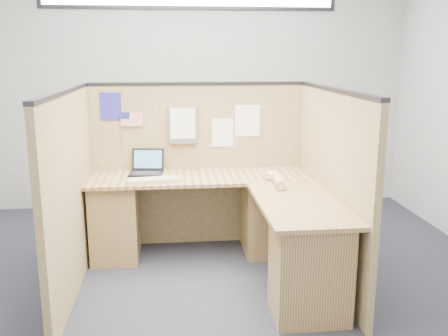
{
  "coord_description": "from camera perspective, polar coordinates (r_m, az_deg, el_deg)",
  "views": [
    {
      "loc": [
        -0.23,
        -3.58,
        1.78
      ],
      "look_at": [
        0.2,
        0.5,
        0.84
      ],
      "focal_mm": 40.0,
      "sensor_mm": 36.0,
      "label": 1
    }
  ],
  "objects": [
    {
      "name": "paper_left",
      "position": [
        4.64,
        2.72,
        5.41
      ],
      "size": [
        0.23,
        0.01,
        0.29
      ],
      "primitive_type": "cube",
      "rotation": [
        0.0,
        0.0,
        -0.04
      ],
      "color": "white",
      "rests_on": "cubicle_partitions"
    },
    {
      "name": "laptop",
      "position": [
        4.53,
        -8.89,
        0.05
      ],
      "size": [
        0.31,
        0.31,
        0.21
      ],
      "rotation": [
        0.0,
        0.0,
        -0.12
      ],
      "color": "black",
      "rests_on": "l_desk"
    },
    {
      "name": "american_flag",
      "position": [
        4.59,
        -10.77,
        5.35
      ],
      "size": [
        0.2,
        0.01,
        0.34
      ],
      "color": "olive",
      "rests_on": "cubicle_partitions"
    },
    {
      "name": "hand_forearm",
      "position": [
        4.12,
        6.04,
        -1.3
      ],
      "size": [
        0.12,
        0.42,
        0.09
      ],
      "color": "tan",
      "rests_on": "l_desk"
    },
    {
      "name": "paper_right",
      "position": [
        4.63,
        -0.11,
        4.07
      ],
      "size": [
        0.21,
        0.02,
        0.26
      ],
      "primitive_type": "cube",
      "rotation": [
        0.0,
        0.0,
        0.08
      ],
      "color": "white",
      "rests_on": "cubicle_partitions"
    },
    {
      "name": "file_holder",
      "position": [
        4.57,
        -4.73,
        4.91
      ],
      "size": [
        0.26,
        0.05,
        0.33
      ],
      "color": "slate",
      "rests_on": "cubicle_partitions"
    },
    {
      "name": "keyboard",
      "position": [
        4.23,
        -8.04,
        -1.36
      ],
      "size": [
        0.46,
        0.21,
        0.03
      ],
      "rotation": [
        0.0,
        0.0,
        0.13
      ],
      "color": "gray",
      "rests_on": "l_desk"
    },
    {
      "name": "mouse",
      "position": [
        4.27,
        5.48,
        -1.03
      ],
      "size": [
        0.13,
        0.1,
        0.05
      ],
      "primitive_type": "ellipsoid",
      "rotation": [
        0.0,
        0.0,
        0.27
      ],
      "color": "silver",
      "rests_on": "l_desk"
    },
    {
      "name": "l_desk",
      "position": [
        4.13,
        0.15,
        -6.69
      ],
      "size": [
        1.95,
        1.75,
        0.73
      ],
      "color": "brown",
      "rests_on": "floor"
    },
    {
      "name": "wall_back",
      "position": [
        5.85,
        -3.76,
        9.17
      ],
      "size": [
        5.0,
        0.0,
        5.0
      ],
      "primitive_type": "plane",
      "rotation": [
        1.57,
        0.0,
        0.0
      ],
      "color": "#9C9EA1",
      "rests_on": "floor"
    },
    {
      "name": "wall_front",
      "position": [
        1.4,
        3.83,
        -2.7
      ],
      "size": [
        5.0,
        0.0,
        5.0
      ],
      "primitive_type": "plane",
      "rotation": [
        -1.57,
        0.0,
        0.0
      ],
      "color": "#9C9EA1",
      "rests_on": "floor"
    },
    {
      "name": "blue_poster",
      "position": [
        4.61,
        -12.84,
        6.88
      ],
      "size": [
        0.19,
        0.01,
        0.25
      ],
      "primitive_type": "cube",
      "rotation": [
        0.0,
        0.0,
        -0.01
      ],
      "color": "#252198",
      "rests_on": "cubicle_partitions"
    },
    {
      "name": "floor",
      "position": [
        4.0,
        -2.1,
        -13.45
      ],
      "size": [
        5.0,
        5.0,
        0.0
      ],
      "primitive_type": "plane",
      "color": "black",
      "rests_on": "ground"
    },
    {
      "name": "cubicle_partitions",
      "position": [
        4.14,
        -2.59,
        -1.22
      ],
      "size": [
        2.06,
        1.83,
        1.53
      ],
      "color": "brown",
      "rests_on": "floor"
    }
  ]
}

